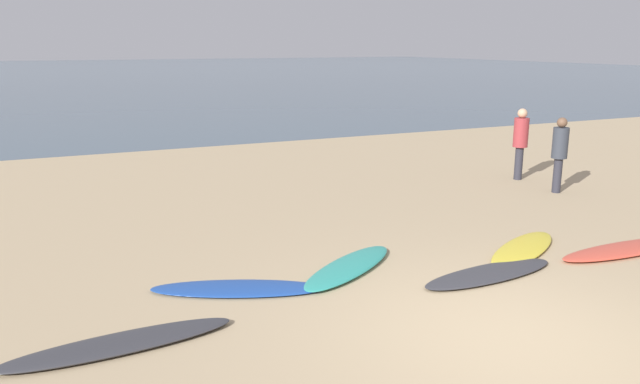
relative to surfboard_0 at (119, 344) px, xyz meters
The scene contains 10 objects.
ground_plane 9.29m from the surfboard_0, 66.21° to the left, with size 120.00×120.00×0.20m, color tan.
ocean_water 61.95m from the surfboard_0, 86.53° to the left, with size 140.00×100.00×0.01m, color #475B6B.
surfboard_0 is the anchor object (origin of this frame).
surfboard_1 1.79m from the surfboard_0, 31.12° to the left, with size 2.18×0.57×0.06m, color #1E479E.
surfboard_2 3.26m from the surfboard_0, 17.77° to the left, with size 2.04×0.56×0.10m, color teal.
surfboard_3 4.70m from the surfboard_0, ahead, with size 2.12×0.56×0.08m, color #333338.
surfboard_4 5.85m from the surfboard_0, ahead, with size 2.02×0.58×0.08m, color yellow.
surfboard_5 7.18m from the surfboard_0, ahead, with size 2.45×0.54×0.09m, color #D84C38.
person_0 10.27m from the surfboard_0, 26.26° to the left, with size 0.32×0.32×1.59m.
person_1 9.62m from the surfboard_0, 19.66° to the left, with size 0.31×0.31×1.54m.
Camera 1 is at (-4.25, -4.52, 3.00)m, focal length 34.71 mm.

